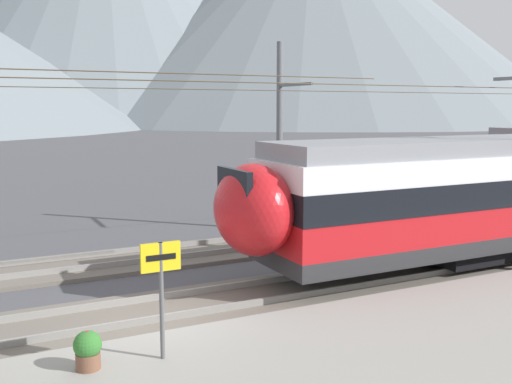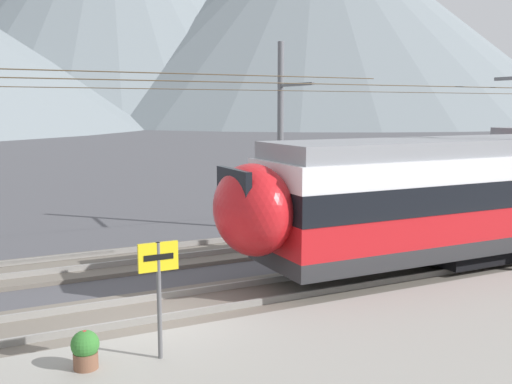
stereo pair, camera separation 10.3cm
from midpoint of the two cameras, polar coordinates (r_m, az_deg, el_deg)
ground_plane at (r=13.04m, az=-10.10°, el=-13.23°), size 400.00×400.00×0.00m
track_near at (r=13.86m, az=-11.20°, el=-11.64°), size 120.00×3.00×0.28m
track_far at (r=18.47m, az=-15.23°, el=-6.74°), size 120.00×3.00×0.28m
catenary_mast_far_side at (r=22.36m, az=2.71°, el=5.71°), size 40.45×2.46×7.16m
platform_sign at (r=10.32m, az=-9.11°, el=-7.80°), size 0.70×0.08×2.07m
potted_plant_platform_edge at (r=10.57m, az=-15.90°, el=-14.31°), size 0.47×0.47×0.66m
mountain_central_peak at (r=200.91m, az=-13.87°, el=17.58°), size 133.25×133.25×76.55m
mountain_right_ridge at (r=193.56m, az=5.79°, el=16.39°), size 158.38×158.38×64.91m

